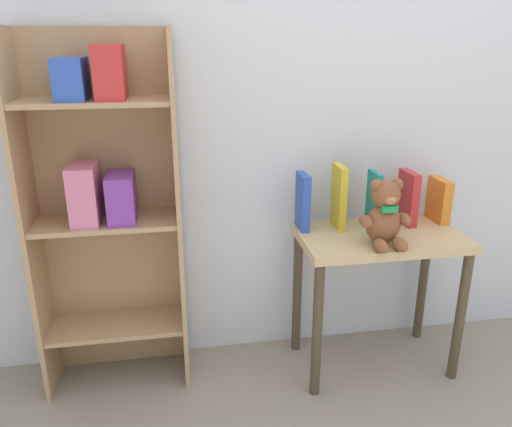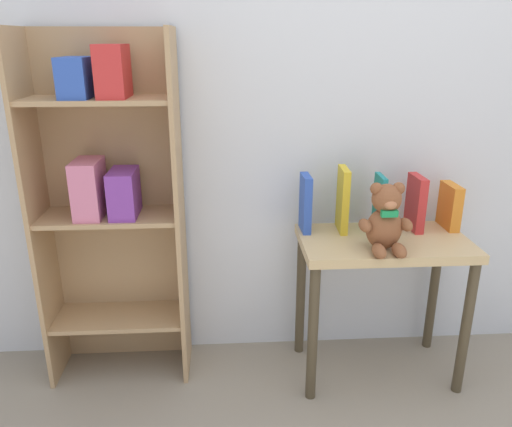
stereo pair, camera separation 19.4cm
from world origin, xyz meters
The scene contains 9 objects.
wall_back centered at (0.00, 1.33, 1.25)m, with size 4.80×0.06×2.50m.
bookshelf_side centered at (-0.88, 1.19, 0.78)m, with size 0.56×0.26×1.39m.
display_table centered at (0.19, 1.07, 0.50)m, with size 0.66×0.37×0.61m.
teddy_bear centered at (0.16, 0.97, 0.73)m, with size 0.20×0.18×0.26m.
book_standing_blue centered at (-0.11, 1.19, 0.73)m, with size 0.03×0.12×0.23m, color #2D51B7.
book_standing_yellow centered at (0.04, 1.18, 0.74)m, with size 0.03×0.14×0.26m, color gold.
book_standing_teal centered at (0.19, 1.18, 0.72)m, with size 0.02×0.12×0.23m, color teal.
book_standing_red centered at (0.34, 1.17, 0.72)m, with size 0.04×0.14×0.23m, color red.
book_standing_orange centered at (0.49, 1.19, 0.70)m, with size 0.04×0.14×0.18m, color orange.
Camera 2 is at (-0.42, -0.71, 1.35)m, focal length 35.00 mm.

